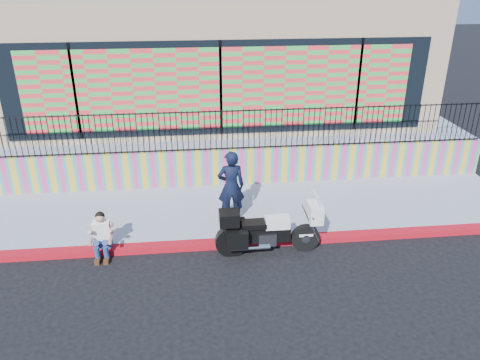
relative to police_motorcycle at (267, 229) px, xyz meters
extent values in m
plane|color=black|center=(-0.71, 0.37, -0.63)|extent=(90.00, 90.00, 0.00)
cube|color=#AC0C10|center=(-0.71, 0.37, -0.56)|extent=(16.00, 0.30, 0.15)
cube|color=gray|center=(-0.71, 2.02, -0.56)|extent=(16.00, 3.00, 0.15)
cube|color=#E83D8A|center=(-0.71, 3.62, 0.07)|extent=(16.00, 0.20, 1.10)
cube|color=gray|center=(-0.71, 8.72, -0.01)|extent=(16.00, 10.00, 1.25)
cube|color=tan|center=(-0.71, 8.52, 2.62)|extent=(14.00, 8.00, 4.00)
cube|color=black|center=(-0.71, 4.50, 2.22)|extent=(12.60, 0.04, 2.80)
cube|color=#FD383F|center=(-0.71, 4.47, 2.22)|extent=(11.48, 0.02, 2.40)
cylinder|color=black|center=(0.92, 0.00, -0.29)|extent=(0.68, 0.14, 0.68)
cylinder|color=black|center=(-0.82, 0.00, -0.29)|extent=(0.68, 0.14, 0.68)
cube|color=black|center=(0.05, 0.00, -0.12)|extent=(0.97, 0.29, 0.35)
cube|color=silver|center=(0.00, 0.00, -0.22)|extent=(0.41, 0.35, 0.31)
cube|color=white|center=(0.23, 0.00, 0.17)|extent=(0.56, 0.33, 0.25)
cube|color=black|center=(-0.31, 0.00, 0.15)|extent=(0.56, 0.35, 0.12)
cube|color=white|center=(1.10, 0.00, 0.37)|extent=(0.31, 0.53, 0.43)
cube|color=silver|center=(1.14, 0.00, 0.70)|extent=(0.19, 0.47, 0.35)
cube|color=black|center=(-0.87, 0.00, 0.34)|extent=(0.45, 0.43, 0.31)
cube|color=black|center=(-0.72, -0.31, -0.07)|extent=(0.49, 0.18, 0.41)
cube|color=black|center=(-0.72, 0.31, -0.07)|extent=(0.49, 0.18, 0.41)
cube|color=white|center=(0.92, 0.00, -0.19)|extent=(0.33, 0.16, 0.06)
imported|color=black|center=(-0.70, 1.40, 0.47)|extent=(0.72, 0.49, 1.89)
cube|color=navy|center=(-3.79, 0.44, -0.39)|extent=(0.36, 0.28, 0.18)
cube|color=white|center=(-3.79, 0.40, -0.04)|extent=(0.38, 0.27, 0.54)
sphere|color=tan|center=(-3.79, 0.36, 0.32)|extent=(0.21, 0.21, 0.21)
cube|color=#472814|center=(-3.89, 0.00, -0.58)|extent=(0.11, 0.26, 0.10)
cube|color=#472814|center=(-3.69, 0.00, -0.58)|extent=(0.11, 0.26, 0.10)
camera|label=1|loc=(-1.62, -9.21, 5.50)|focal=35.00mm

